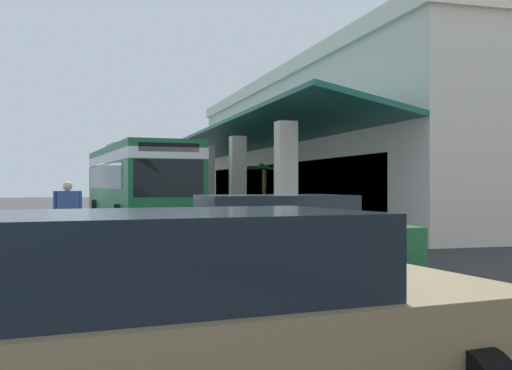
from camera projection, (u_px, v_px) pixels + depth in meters
ground at (270, 222)px, 27.57m from camera, size 120.00×120.00×0.00m
curb_strip at (199, 219)px, 28.84m from camera, size 34.23×0.50×0.12m
plaza_building at (388, 149)px, 31.44m from camera, size 28.83×16.04×6.90m
transit_bus at (137, 180)px, 24.75m from camera, size 11.39×3.56×3.34m
parked_sedan_green at (282, 237)px, 10.64m from camera, size 2.53×4.45×1.47m
parked_sedan_tan at (194, 322)px, 4.06m from camera, size 2.80×4.59×1.47m
pedestrian at (68, 212)px, 15.52m from camera, size 0.33×0.69×1.72m
potted_palm at (264, 209)px, 24.09m from camera, size 1.80×1.74×2.51m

